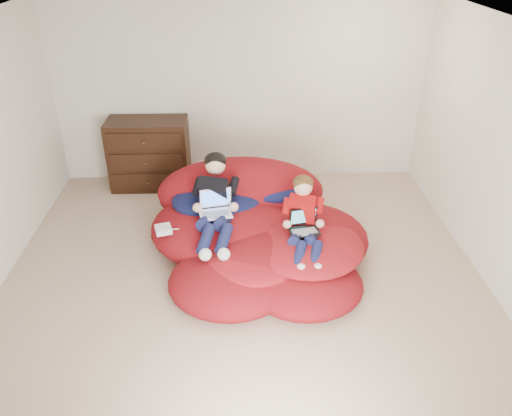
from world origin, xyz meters
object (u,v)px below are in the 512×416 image
at_px(beanbag_pile, 254,232).
at_px(laptop_white, 216,207).
at_px(older_boy, 216,198).
at_px(dresser, 149,154).
at_px(younger_boy, 304,217).
at_px(laptop_black, 304,225).

distance_m(beanbag_pile, laptop_white, 0.56).
bearing_deg(laptop_white, older_boy, 90.00).
distance_m(dresser, younger_boy, 2.77).
bearing_deg(laptop_black, younger_boy, 90.00).
bearing_deg(laptop_black, laptop_white, 163.49).
relative_size(dresser, laptop_white, 2.88).
bearing_deg(laptop_white, dresser, 118.69).
relative_size(dresser, younger_boy, 1.22).
bearing_deg(younger_boy, older_boy, 159.80).
bearing_deg(laptop_white, younger_boy, -15.24).
xyz_separation_m(older_boy, laptop_white, (0.00, -0.09, -0.06)).
xyz_separation_m(dresser, beanbag_pile, (1.39, -1.70, -0.22)).
bearing_deg(older_boy, laptop_black, -21.41).
bearing_deg(older_boy, younger_boy, -20.20).
relative_size(dresser, older_boy, 0.95).
bearing_deg(laptop_black, older_boy, 158.59).
distance_m(younger_boy, laptop_black, 0.08).
height_order(older_boy, laptop_white, older_boy).
distance_m(dresser, beanbag_pile, 2.20).
height_order(beanbag_pile, laptop_white, beanbag_pile).
xyz_separation_m(laptop_white, laptop_black, (0.91, -0.27, -0.08)).
bearing_deg(dresser, beanbag_pile, -50.79).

